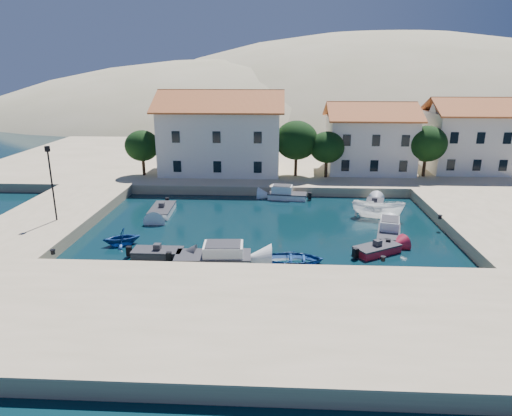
{
  "coord_description": "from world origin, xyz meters",
  "views": [
    {
      "loc": [
        1.07,
        -27.3,
        13.18
      ],
      "look_at": [
        -0.82,
        9.02,
        2.0
      ],
      "focal_mm": 32.0,
      "sensor_mm": 36.0,
      "label": 1
    }
  ],
  "objects_px": {
    "cabin_cruiser_south": "(213,256)",
    "cabin_cruiser_east": "(389,232)",
    "boat_east": "(377,218)",
    "building_mid": "(369,136)",
    "rowboat_south": "(294,263)",
    "building_left": "(222,131)",
    "lamppost": "(51,176)",
    "building_right": "(467,134)"
  },
  "relations": [
    {
      "from": "lamppost",
      "to": "rowboat_south",
      "type": "xyz_separation_m",
      "value": [
        19.75,
        -5.51,
        -4.75
      ]
    },
    {
      "from": "lamppost",
      "to": "rowboat_south",
      "type": "bearing_deg",
      "value": -15.59
    },
    {
      "from": "building_left",
      "to": "boat_east",
      "type": "distance_m",
      "value": 22.87
    },
    {
      "from": "cabin_cruiser_east",
      "to": "building_mid",
      "type": "bearing_deg",
      "value": 8.78
    },
    {
      "from": "boat_east",
      "to": "cabin_cruiser_south",
      "type": "bearing_deg",
      "value": 143.3
    },
    {
      "from": "building_mid",
      "to": "cabin_cruiser_east",
      "type": "height_order",
      "value": "building_mid"
    },
    {
      "from": "cabin_cruiser_east",
      "to": "boat_east",
      "type": "distance_m",
      "value": 5.07
    },
    {
      "from": "lamppost",
      "to": "cabin_cruiser_east",
      "type": "xyz_separation_m",
      "value": [
        27.52,
        -0.14,
        -4.28
      ]
    },
    {
      "from": "building_mid",
      "to": "rowboat_south",
      "type": "height_order",
      "value": "building_mid"
    },
    {
      "from": "building_left",
      "to": "boat_east",
      "type": "height_order",
      "value": "building_left"
    },
    {
      "from": "building_left",
      "to": "lamppost",
      "type": "distance_m",
      "value": 23.1
    },
    {
      "from": "building_mid",
      "to": "cabin_cruiser_east",
      "type": "xyz_separation_m",
      "value": [
        -1.98,
        -21.14,
        -4.75
      ]
    },
    {
      "from": "lamppost",
      "to": "rowboat_south",
      "type": "height_order",
      "value": "lamppost"
    },
    {
      "from": "building_mid",
      "to": "boat_east",
      "type": "height_order",
      "value": "building_mid"
    },
    {
      "from": "cabin_cruiser_south",
      "to": "lamppost",
      "type": "bearing_deg",
      "value": 154.17
    },
    {
      "from": "building_left",
      "to": "building_right",
      "type": "distance_m",
      "value": 30.07
    },
    {
      "from": "cabin_cruiser_south",
      "to": "cabin_cruiser_east",
      "type": "xyz_separation_m",
      "value": [
        13.52,
        5.66,
        -0.0
      ]
    },
    {
      "from": "building_left",
      "to": "cabin_cruiser_east",
      "type": "xyz_separation_m",
      "value": [
        16.02,
        -20.14,
        -5.46
      ]
    },
    {
      "from": "cabin_cruiser_east",
      "to": "boat_east",
      "type": "height_order",
      "value": "cabin_cruiser_east"
    },
    {
      "from": "building_mid",
      "to": "cabin_cruiser_south",
      "type": "height_order",
      "value": "building_mid"
    },
    {
      "from": "lamppost",
      "to": "cabin_cruiser_south",
      "type": "xyz_separation_m",
      "value": [
        14.0,
        -5.8,
        -4.28
      ]
    },
    {
      "from": "building_mid",
      "to": "building_right",
      "type": "height_order",
      "value": "building_right"
    },
    {
      "from": "building_right",
      "to": "cabin_cruiser_east",
      "type": "xyz_separation_m",
      "value": [
        -13.98,
        -22.14,
        -5.0
      ]
    },
    {
      "from": "building_right",
      "to": "cabin_cruiser_south",
      "type": "relative_size",
      "value": 1.74
    },
    {
      "from": "building_left",
      "to": "building_right",
      "type": "relative_size",
      "value": 1.56
    },
    {
      "from": "cabin_cruiser_east",
      "to": "lamppost",
      "type": "bearing_deg",
      "value": 103.85
    },
    {
      "from": "building_left",
      "to": "lamppost",
      "type": "xyz_separation_m",
      "value": [
        -11.5,
        -20.0,
        -1.18
      ]
    },
    {
      "from": "building_left",
      "to": "cabin_cruiser_south",
      "type": "height_order",
      "value": "building_left"
    },
    {
      "from": "building_left",
      "to": "building_mid",
      "type": "relative_size",
      "value": 1.4
    },
    {
      "from": "cabin_cruiser_east",
      "to": "building_right",
      "type": "bearing_deg",
      "value": -18.14
    },
    {
      "from": "building_left",
      "to": "rowboat_south",
      "type": "xyz_separation_m",
      "value": [
        8.25,
        -25.51,
        -5.94
      ]
    },
    {
      "from": "building_mid",
      "to": "cabin_cruiser_east",
      "type": "distance_m",
      "value": 21.75
    },
    {
      "from": "rowboat_south",
      "to": "lamppost",
      "type": "bearing_deg",
      "value": 74.73
    },
    {
      "from": "building_right",
      "to": "lamppost",
      "type": "distance_m",
      "value": 46.98
    },
    {
      "from": "lamppost",
      "to": "cabin_cruiser_south",
      "type": "distance_m",
      "value": 15.75
    },
    {
      "from": "building_mid",
      "to": "building_left",
      "type": "bearing_deg",
      "value": -176.82
    },
    {
      "from": "cabin_cruiser_south",
      "to": "cabin_cruiser_east",
      "type": "height_order",
      "value": "same"
    },
    {
      "from": "building_right",
      "to": "cabin_cruiser_south",
      "type": "bearing_deg",
      "value": -134.69
    },
    {
      "from": "building_mid",
      "to": "cabin_cruiser_east",
      "type": "relative_size",
      "value": 2.28
    },
    {
      "from": "building_mid",
      "to": "building_right",
      "type": "distance_m",
      "value": 12.04
    },
    {
      "from": "rowboat_south",
      "to": "boat_east",
      "type": "distance_m",
      "value": 13.07
    },
    {
      "from": "cabin_cruiser_south",
      "to": "rowboat_south",
      "type": "relative_size",
      "value": 1.32
    }
  ]
}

